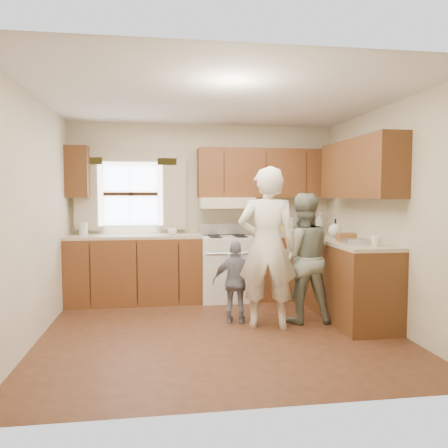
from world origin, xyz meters
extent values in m
plane|color=#462315|center=(0.00, 0.00, 0.00)|extent=(3.80, 3.80, 0.00)
plane|color=white|center=(0.00, 0.00, 2.50)|extent=(3.80, 3.80, 0.00)
plane|color=beige|center=(0.00, 1.75, 1.25)|extent=(3.80, 0.00, 3.80)
plane|color=beige|center=(0.00, -1.75, 1.25)|extent=(3.80, 0.00, 3.80)
plane|color=beige|center=(-1.90, 0.00, 1.25)|extent=(0.00, 3.50, 3.50)
plane|color=beige|center=(1.90, 0.00, 1.25)|extent=(0.00, 3.50, 3.50)
cube|color=#43200E|center=(-0.99, 1.45, 0.45)|extent=(1.82, 0.60, 0.90)
cube|color=#43200E|center=(1.29, 1.45, 0.45)|extent=(1.22, 0.60, 0.90)
cube|color=#3B220D|center=(1.60, 0.32, 0.45)|extent=(0.60, 1.65, 0.90)
cube|color=#C6B794|center=(-0.99, 1.45, 0.92)|extent=(1.82, 0.60, 0.04)
cube|color=#C6B794|center=(1.29, 1.45, 0.92)|extent=(1.22, 0.60, 0.04)
cube|color=#C6B794|center=(1.60, 0.32, 0.92)|extent=(0.60, 1.65, 0.04)
cube|color=#43200E|center=(0.90, 1.58, 1.80)|extent=(2.00, 0.33, 0.70)
cube|color=#3B220D|center=(-1.75, 1.58, 1.80)|extent=(0.30, 0.33, 0.70)
cube|color=#3B220D|center=(1.73, 0.32, 1.80)|extent=(0.33, 1.65, 0.70)
cube|color=beige|center=(0.30, 1.52, 1.38)|extent=(0.76, 0.45, 0.15)
cube|color=silver|center=(-1.05, 1.73, 1.50)|extent=(0.90, 0.03, 0.90)
cube|color=yellow|center=(-1.63, 1.68, 1.50)|extent=(0.40, 0.05, 1.02)
cube|color=yellow|center=(-0.47, 1.68, 1.50)|extent=(0.40, 0.05, 1.02)
cube|color=yellow|center=(-1.05, 1.68, 2.02)|extent=(1.30, 0.05, 0.22)
cylinder|color=white|center=(0.95, 1.65, 1.22)|extent=(0.27, 0.12, 0.12)
imported|color=silver|center=(-0.48, 1.36, 0.99)|extent=(0.16, 0.16, 0.10)
imported|color=silver|center=(1.68, 1.50, 1.08)|extent=(0.16, 0.16, 0.29)
imported|color=silver|center=(1.13, 1.31, 0.96)|extent=(0.23, 0.23, 0.05)
imported|color=silver|center=(1.66, -0.27, 1.00)|extent=(0.13, 0.13, 0.11)
cylinder|color=silver|center=(-1.68, 1.52, 1.03)|extent=(0.12, 0.12, 0.17)
cube|color=olive|center=(0.76, 1.32, 0.95)|extent=(0.25, 0.19, 0.02)
cube|color=gold|center=(1.03, 1.37, 0.99)|extent=(0.19, 0.13, 0.10)
cylinder|color=silver|center=(1.21, 1.46, 1.05)|extent=(0.13, 0.13, 0.23)
cylinder|color=silver|center=(1.43, 1.39, 1.05)|extent=(0.13, 0.13, 0.21)
sphere|color=silver|center=(1.62, 0.75, 1.03)|extent=(0.18, 0.18, 0.18)
cube|color=olive|center=(1.55, 0.26, 0.99)|extent=(0.22, 0.12, 0.10)
cube|color=silver|center=(1.53, -0.02, 0.97)|extent=(0.25, 0.18, 0.06)
cube|color=silver|center=(0.30, 1.43, 0.45)|extent=(0.76, 0.64, 0.90)
cube|color=#B7B7BC|center=(0.30, 1.69, 0.99)|extent=(0.76, 0.10, 0.16)
cylinder|color=#B7B7BC|center=(0.30, 1.11, 0.70)|extent=(0.68, 0.03, 0.03)
cube|color=#4D70B5|center=(0.35, 1.09, 0.48)|extent=(0.22, 0.02, 0.42)
cylinder|color=black|center=(0.12, 1.55, 0.91)|extent=(0.18, 0.18, 0.01)
cylinder|color=black|center=(0.48, 1.55, 0.91)|extent=(0.18, 0.18, 0.01)
cylinder|color=black|center=(0.12, 1.30, 0.91)|extent=(0.18, 0.18, 0.01)
cylinder|color=black|center=(0.48, 1.30, 0.91)|extent=(0.18, 0.18, 0.01)
imported|color=silver|center=(0.54, 0.08, 0.90)|extent=(0.74, 0.58, 1.80)
imported|color=#27402F|center=(1.00, 0.24, 0.75)|extent=(0.76, 0.61, 1.51)
imported|color=gray|center=(0.23, 0.30, 0.48)|extent=(0.60, 0.36, 0.95)
camera|label=1|loc=(-0.64, -4.64, 1.51)|focal=35.00mm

